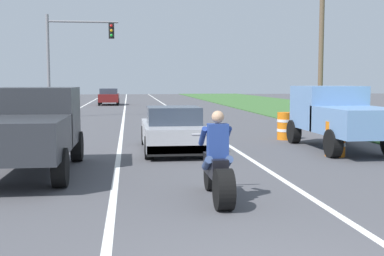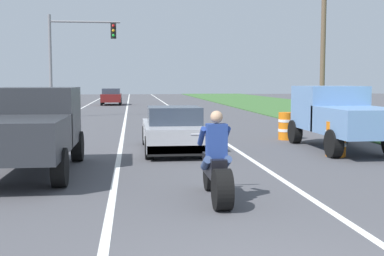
# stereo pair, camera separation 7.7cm
# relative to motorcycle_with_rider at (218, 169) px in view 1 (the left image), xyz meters

# --- Properties ---
(lane_stripe_left_solid) EXTENTS (0.14, 120.00, 0.01)m
(lane_stripe_left_solid) POSITION_rel_motorcycle_with_rider_xyz_m (-5.45, 15.72, -0.59)
(lane_stripe_left_solid) COLOR white
(lane_stripe_left_solid) RESTS_ON ground
(lane_stripe_right_solid) EXTENTS (0.14, 120.00, 0.01)m
(lane_stripe_right_solid) POSITION_rel_motorcycle_with_rider_xyz_m (1.75, 15.72, -0.59)
(lane_stripe_right_solid) COLOR white
(lane_stripe_right_solid) RESTS_ON ground
(lane_stripe_centre_dashed) EXTENTS (0.14, 120.00, 0.01)m
(lane_stripe_centre_dashed) POSITION_rel_motorcycle_with_rider_xyz_m (-1.85, 15.72, -0.59)
(lane_stripe_centre_dashed) COLOR white
(lane_stripe_centre_dashed) RESTS_ON ground
(motorcycle_with_rider) EXTENTS (0.70, 2.21, 1.62)m
(motorcycle_with_rider) POSITION_rel_motorcycle_with_rider_xyz_m (0.00, 0.00, 0.00)
(motorcycle_with_rider) COLOR black
(motorcycle_with_rider) RESTS_ON ground
(sports_car_silver) EXTENTS (1.84, 4.30, 1.37)m
(sports_car_silver) POSITION_rel_motorcycle_with_rider_xyz_m (-0.20, 6.58, 0.04)
(sports_car_silver) COLOR #B7B7BC
(sports_car_silver) RESTS_ON ground
(pickup_truck_left_lane_dark_grey) EXTENTS (2.02, 4.80, 1.98)m
(pickup_truck_left_lane_dark_grey) POSITION_rel_motorcycle_with_rider_xyz_m (-3.80, 3.21, 0.51)
(pickup_truck_left_lane_dark_grey) COLOR #2D3035
(pickup_truck_left_lane_dark_grey) RESTS_ON ground
(pickup_truck_right_shoulder_light_blue) EXTENTS (2.02, 4.80, 1.98)m
(pickup_truck_right_shoulder_light_blue) POSITION_rel_motorcycle_with_rider_xyz_m (4.99, 6.29, 0.51)
(pickup_truck_right_shoulder_light_blue) COLOR #6B93C6
(pickup_truck_right_shoulder_light_blue) RESTS_ON ground
(traffic_light_mast_near) EXTENTS (4.16, 0.34, 6.00)m
(traffic_light_mast_near) POSITION_rel_motorcycle_with_rider_xyz_m (-4.92, 21.63, 3.37)
(traffic_light_mast_near) COLOR gray
(traffic_light_mast_near) RESTS_ON ground
(utility_pole_roadside) EXTENTS (0.24, 0.24, 8.99)m
(utility_pole_roadside) POSITION_rel_motorcycle_with_rider_xyz_m (7.78, 15.00, 3.90)
(utility_pole_roadside) COLOR brown
(utility_pole_roadside) RESTS_ON ground
(construction_barrel_nearest) EXTENTS (0.58, 0.58, 1.00)m
(construction_barrel_nearest) POSITION_rel_motorcycle_with_rider_xyz_m (4.28, 4.92, -0.09)
(construction_barrel_nearest) COLOR orange
(construction_barrel_nearest) RESTS_ON ground
(construction_barrel_mid) EXTENTS (0.58, 0.58, 1.00)m
(construction_barrel_mid) POSITION_rel_motorcycle_with_rider_xyz_m (4.13, 9.11, -0.09)
(construction_barrel_mid) COLOR orange
(construction_barrel_mid) RESTS_ON ground
(distant_car_far_ahead) EXTENTS (1.80, 4.00, 1.50)m
(distant_car_far_ahead) POSITION_rel_motorcycle_with_rider_xyz_m (-3.31, 37.55, 0.18)
(distant_car_far_ahead) COLOR maroon
(distant_car_far_ahead) RESTS_ON ground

